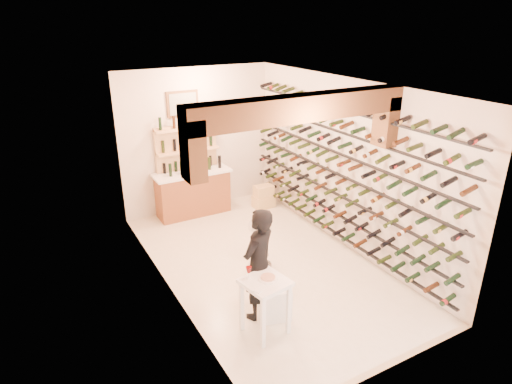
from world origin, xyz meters
TOP-DOWN VIEW (x-y plane):
  - ground at (0.00, 0.00)m, footprint 6.00×6.00m
  - room_shell at (0.00, -0.26)m, footprint 3.52×6.02m
  - wine_rack at (1.53, 0.00)m, footprint 0.32×5.70m
  - back_counter at (-0.30, 2.65)m, footprint 1.70×0.62m
  - back_shelving at (-0.30, 2.89)m, footprint 1.40×0.31m
  - tasting_table at (-0.92, -1.60)m, footprint 0.67×0.67m
  - white_stool at (-0.60, -1.37)m, footprint 0.49×0.49m
  - person at (-0.81, -1.22)m, footprint 0.75×0.66m
  - chrome_barstool at (-0.12, -0.04)m, footprint 0.43×0.43m
  - crate_lower at (1.27, 2.20)m, footprint 0.50×0.36m
  - crate_upper at (1.27, 2.20)m, footprint 0.43×0.29m

SIDE VIEW (x-z plane):
  - ground at x=0.00m, z-range 0.00..0.00m
  - crate_lower at x=1.27m, z-range 0.00..0.28m
  - white_stool at x=-0.60m, z-range 0.00..0.50m
  - crate_upper at x=1.27m, z-range 0.28..0.53m
  - chrome_barstool at x=-0.12m, z-range 0.07..0.91m
  - back_counter at x=-0.30m, z-range -0.11..1.18m
  - tasting_table at x=-0.92m, z-range 0.18..1.20m
  - person at x=-0.81m, z-range 0.00..1.74m
  - back_shelving at x=-0.30m, z-range -0.19..2.53m
  - wine_rack at x=1.53m, z-range 0.27..2.83m
  - room_shell at x=0.00m, z-range 0.65..3.86m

